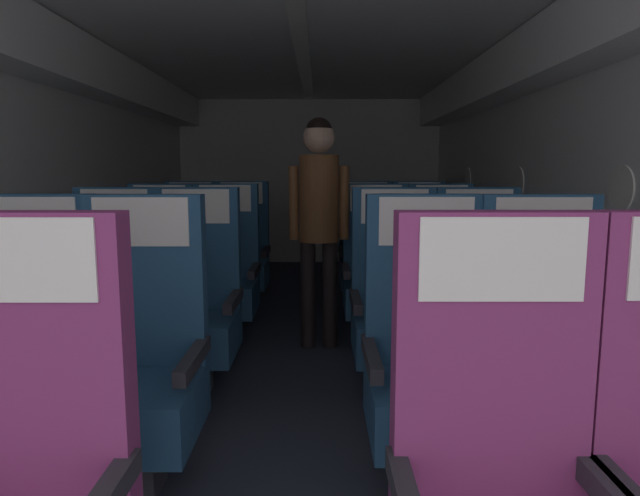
% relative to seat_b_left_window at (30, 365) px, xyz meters
% --- Properties ---
extents(ground, '(3.85, 8.17, 0.02)m').
position_rel_seat_b_left_window_xyz_m(ground, '(1.05, 1.61, -0.50)').
color(ground, '#2D3342').
extents(fuselage_shell, '(3.73, 7.82, 2.31)m').
position_rel_seat_b_left_window_xyz_m(fuselage_shell, '(1.06, 1.91, 1.17)').
color(fuselage_shell, silver).
rests_on(fuselage_shell, ground).
extents(seat_b_left_window, '(0.52, 0.52, 1.19)m').
position_rel_seat_b_left_window_xyz_m(seat_b_left_window, '(0.00, 0.00, 0.00)').
color(seat_b_left_window, '#38383D').
rests_on(seat_b_left_window, ground).
extents(seat_b_left_aisle, '(0.52, 0.52, 1.19)m').
position_rel_seat_b_left_window_xyz_m(seat_b_left_aisle, '(0.47, -0.03, 0.00)').
color(seat_b_left_aisle, '#38383D').
rests_on(seat_b_left_aisle, ground).
extents(seat_b_right_aisle, '(0.52, 0.52, 1.19)m').
position_rel_seat_b_left_window_xyz_m(seat_b_right_aisle, '(2.11, -0.02, 0.00)').
color(seat_b_right_aisle, '#38383D').
rests_on(seat_b_right_aisle, ground).
extents(seat_b_right_window, '(0.52, 0.52, 1.19)m').
position_rel_seat_b_left_window_xyz_m(seat_b_right_window, '(1.64, -0.00, 0.00)').
color(seat_b_right_window, '#38383D').
rests_on(seat_b_right_window, ground).
extents(seat_c_left_window, '(0.52, 0.52, 1.19)m').
position_rel_seat_b_left_window_xyz_m(seat_c_left_window, '(-0.01, 0.96, 0.00)').
color(seat_c_left_window, '#38383D').
rests_on(seat_c_left_window, ground).
extents(seat_c_left_aisle, '(0.52, 0.52, 1.19)m').
position_rel_seat_b_left_window_xyz_m(seat_c_left_aisle, '(0.47, 0.95, 0.00)').
color(seat_c_left_aisle, '#38383D').
rests_on(seat_c_left_aisle, ground).
extents(seat_c_right_aisle, '(0.52, 0.52, 1.19)m').
position_rel_seat_b_left_window_xyz_m(seat_c_right_aisle, '(2.13, 0.95, 0.00)').
color(seat_c_right_aisle, '#38383D').
rests_on(seat_c_right_aisle, ground).
extents(seat_c_right_window, '(0.52, 0.52, 1.19)m').
position_rel_seat_b_left_window_xyz_m(seat_c_right_window, '(1.63, 0.94, 0.00)').
color(seat_c_right_window, '#38383D').
rests_on(seat_c_right_window, ground).
extents(seat_d_left_window, '(0.52, 0.52, 1.19)m').
position_rel_seat_b_left_window_xyz_m(seat_d_left_window, '(-0.01, 1.89, 0.00)').
color(seat_d_left_window, '#38383D').
rests_on(seat_d_left_window, ground).
extents(seat_d_left_aisle, '(0.52, 0.52, 1.19)m').
position_rel_seat_b_left_window_xyz_m(seat_d_left_aisle, '(0.48, 1.91, 0.00)').
color(seat_d_left_aisle, '#38383D').
rests_on(seat_d_left_aisle, ground).
extents(seat_d_right_aisle, '(0.52, 0.52, 1.19)m').
position_rel_seat_b_left_window_xyz_m(seat_d_right_aisle, '(2.12, 1.90, 0.00)').
color(seat_d_right_aisle, '#38383D').
rests_on(seat_d_right_aisle, ground).
extents(seat_d_right_window, '(0.52, 0.52, 1.19)m').
position_rel_seat_b_left_window_xyz_m(seat_d_right_window, '(1.62, 1.91, 0.00)').
color(seat_d_right_window, '#38383D').
rests_on(seat_d_right_window, ground).
extents(seat_e_left_window, '(0.52, 0.52, 1.19)m').
position_rel_seat_b_left_window_xyz_m(seat_e_left_window, '(-0.01, 2.86, 0.00)').
color(seat_e_left_window, '#38383D').
rests_on(seat_e_left_window, ground).
extents(seat_e_left_aisle, '(0.52, 0.52, 1.19)m').
position_rel_seat_b_left_window_xyz_m(seat_e_left_aisle, '(0.47, 2.86, 0.00)').
color(seat_e_left_aisle, '#38383D').
rests_on(seat_e_left_aisle, ground).
extents(seat_e_right_aisle, '(0.52, 0.52, 1.19)m').
position_rel_seat_b_left_window_xyz_m(seat_e_right_aisle, '(2.12, 2.86, 0.00)').
color(seat_e_right_aisle, '#38383D').
rests_on(seat_e_right_aisle, ground).
extents(seat_e_right_window, '(0.52, 0.52, 1.19)m').
position_rel_seat_b_left_window_xyz_m(seat_e_right_window, '(1.63, 2.87, 0.00)').
color(seat_e_right_window, '#38383D').
rests_on(seat_e_right_window, ground).
extents(flight_attendant, '(0.43, 0.28, 1.65)m').
position_rel_seat_b_left_window_xyz_m(flight_attendant, '(1.19, 1.74, 0.53)').
color(flight_attendant, black).
rests_on(flight_attendant, ground).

